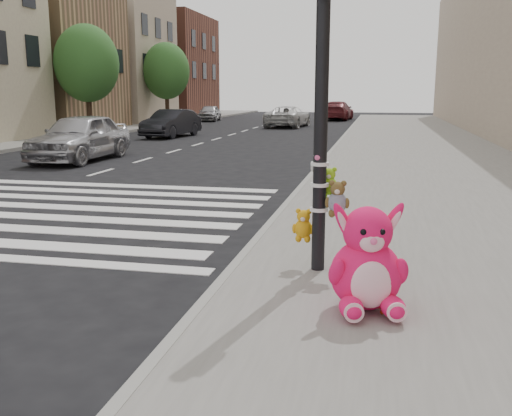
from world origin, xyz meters
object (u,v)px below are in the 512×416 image
(car_dark_far, at_px, (171,123))
(car_white_near, at_px, (288,117))
(signal_pole, at_px, (322,139))
(car_silver_far, at_px, (80,137))
(red_teddy, at_px, (385,303))
(pink_bunny, at_px, (367,266))

(car_dark_far, height_order, car_white_near, car_dark_far)
(signal_pole, xyz_separation_m, car_silver_far, (-9.12, 10.69, -0.94))
(red_teddy, xyz_separation_m, car_dark_far, (-10.48, 22.21, 0.44))
(signal_pole, xyz_separation_m, car_dark_far, (-9.70, 20.89, -1.03))
(car_white_near, bearing_deg, pink_bunny, 105.06)
(red_teddy, bearing_deg, signal_pole, 114.62)
(car_dark_far, xyz_separation_m, car_white_near, (4.49, 9.45, -0.02))
(car_silver_far, distance_m, car_dark_far, 10.22)
(red_teddy, distance_m, car_white_near, 32.23)
(red_teddy, bearing_deg, car_silver_far, 123.31)
(signal_pole, distance_m, pink_bunny, 1.79)
(signal_pole, height_order, red_teddy, signal_pole)
(car_silver_far, relative_size, car_dark_far, 1.10)
(red_teddy, height_order, car_silver_far, car_silver_far)
(pink_bunny, bearing_deg, red_teddy, -33.26)
(pink_bunny, bearing_deg, car_white_near, 86.35)
(car_dark_far, bearing_deg, signal_pole, -58.03)
(pink_bunny, xyz_separation_m, car_silver_far, (-9.71, 11.94, 0.20))
(signal_pole, xyz_separation_m, red_teddy, (0.78, -1.32, -1.48))
(car_silver_far, xyz_separation_m, car_dark_far, (-0.58, 10.21, -0.10))
(pink_bunny, relative_size, red_teddy, 5.04)
(car_silver_far, height_order, car_white_near, car_silver_far)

